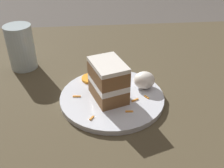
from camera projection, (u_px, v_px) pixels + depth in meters
name	position (u px, v px, depth m)	size (l,w,h in m)	color
ground_plane	(132.00, 117.00, 0.68)	(6.00, 6.00, 0.00)	#4C4742
dining_table	(132.00, 111.00, 0.67)	(1.09, 1.14, 0.04)	#4C422D
plate	(112.00, 97.00, 0.67)	(0.27, 0.27, 0.01)	silver
cake_slice	(108.00, 81.00, 0.64)	(0.10, 0.12, 0.10)	brown
cream_dollop	(144.00, 80.00, 0.69)	(0.06, 0.05, 0.05)	white
orange_garnish	(91.00, 78.00, 0.73)	(0.05, 0.05, 0.01)	orange
carrot_shreds_scatter	(113.00, 94.00, 0.67)	(0.19, 0.20, 0.00)	orange
drinking_glass	(22.00, 50.00, 0.79)	(0.08, 0.08, 0.14)	silver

